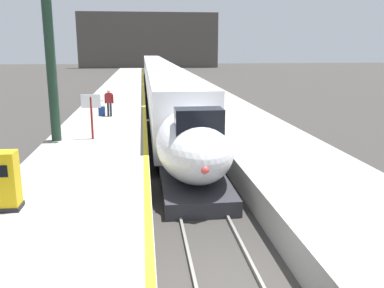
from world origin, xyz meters
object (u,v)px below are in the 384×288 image
(passenger_near_edge, at_px, (109,101))
(ticket_machine_yellow, at_px, (5,183))
(rolling_suitcase, at_px, (102,111))
(departure_info_board, at_px, (91,107))
(highspeed_train_main, at_px, (158,77))
(station_column_mid, at_px, (48,20))

(passenger_near_edge, xyz_separation_m, ticket_machine_yellow, (-1.60, -15.26, -0.25))
(passenger_near_edge, relative_size, rolling_suitcase, 1.72)
(passenger_near_edge, distance_m, departure_info_board, 6.57)
(highspeed_train_main, relative_size, ticket_machine_yellow, 46.47)
(rolling_suitcase, distance_m, departure_info_board, 6.87)
(ticket_machine_yellow, xyz_separation_m, departure_info_board, (1.29, 8.72, 0.77))
(station_column_mid, height_order, ticket_machine_yellow, station_column_mid)
(station_column_mid, distance_m, passenger_near_edge, 8.32)
(ticket_machine_yellow, bearing_deg, station_column_mid, 92.35)
(station_column_mid, xyz_separation_m, passenger_near_edge, (1.95, 6.75, -4.45))
(station_column_mid, relative_size, passenger_near_edge, 5.34)
(station_column_mid, relative_size, ticket_machine_yellow, 5.64)
(station_column_mid, distance_m, rolling_suitcase, 8.77)
(rolling_suitcase, distance_m, ticket_machine_yellow, 15.52)
(rolling_suitcase, bearing_deg, passenger_near_edge, -23.06)
(passenger_near_edge, bearing_deg, ticket_machine_yellow, -95.97)
(departure_info_board, bearing_deg, station_column_mid, -172.89)
(highspeed_train_main, relative_size, passenger_near_edge, 44.00)
(ticket_machine_yellow, relative_size, departure_info_board, 0.75)
(station_column_mid, relative_size, rolling_suitcase, 9.20)
(highspeed_train_main, bearing_deg, ticket_machine_yellow, -98.46)
(passenger_near_edge, xyz_separation_m, rolling_suitcase, (-0.50, 0.21, -0.69))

